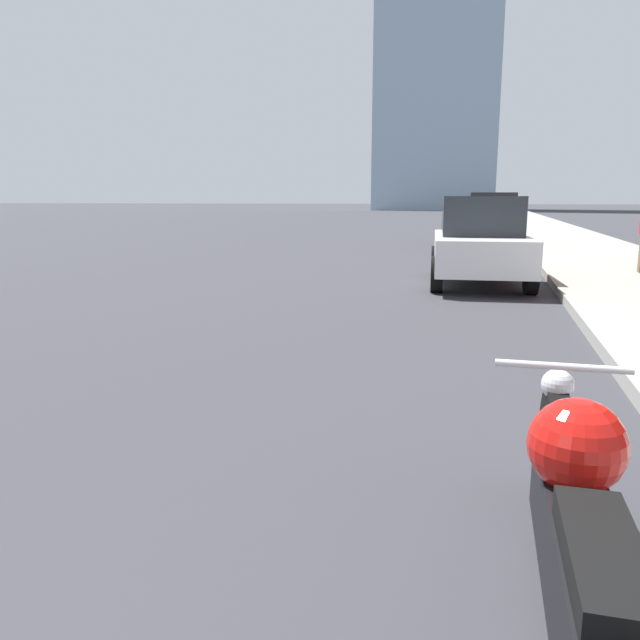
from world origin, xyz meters
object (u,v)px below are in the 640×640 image
(parked_car_black, at_px, (492,219))
(parked_car_silver, at_px, (488,207))
(parked_car_blue, at_px, (490,210))
(motorcycle, at_px, (581,534))
(parked_car_white, at_px, (480,242))
(parked_car_green, at_px, (488,214))

(parked_car_black, relative_size, parked_car_silver, 1.02)
(parked_car_blue, bearing_deg, parked_car_silver, 96.28)
(motorcycle, relative_size, parked_car_black, 0.61)
(motorcycle, distance_m, parked_car_black, 20.28)
(parked_car_blue, xyz_separation_m, parked_car_silver, (-0.17, 10.63, 0.06))
(motorcycle, height_order, parked_car_blue, parked_car_blue)
(parked_car_blue, bearing_deg, motorcycle, -84.34)
(parked_car_white, xyz_separation_m, parked_car_silver, (0.08, 45.63, 0.07))
(parked_car_green, bearing_deg, parked_car_white, -94.58)
(parked_car_green, bearing_deg, parked_car_blue, 85.26)
(parked_car_black, bearing_deg, parked_car_silver, 88.23)
(parked_car_white, xyz_separation_m, parked_car_blue, (0.26, 35.00, 0.01))
(parked_car_green, relative_size, parked_car_silver, 0.99)
(parked_car_green, height_order, parked_car_blue, parked_car_blue)
(parked_car_black, xyz_separation_m, parked_car_blue, (-0.00, 24.60, -0.08))
(motorcycle, distance_m, parked_car_white, 9.89)
(parked_car_green, xyz_separation_m, parked_car_silver, (-0.06, 23.14, 0.06))
(parked_car_green, distance_m, parked_car_blue, 12.51)
(parked_car_green, xyz_separation_m, parked_car_blue, (0.11, 12.51, -0.01))
(motorcycle, height_order, parked_car_white, parked_car_white)
(parked_car_black, bearing_deg, parked_car_green, 88.50)
(motorcycle, xyz_separation_m, parked_car_green, (-0.36, 32.37, 0.40))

